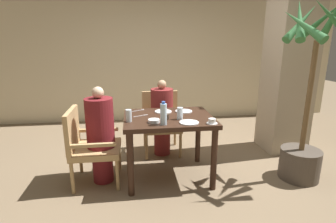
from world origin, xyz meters
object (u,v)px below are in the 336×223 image
Objects in this scene: chair_left_side at (89,143)px; plate_main_right at (184,111)px; potted_palm at (305,120)px; plate_dessert_center at (163,112)px; bowl_small at (154,121)px; glass_tall_mid at (129,116)px; plate_main_left at (189,122)px; diner_in_far_chair at (162,117)px; teacup_with_saucer at (212,121)px; glass_tall_near at (180,113)px; chair_far_side at (161,120)px; water_bottle at (164,114)px; diner_in_left_chair at (101,134)px.

chair_left_side is 1.21m from plate_main_right.
potted_palm reaches higher than plate_dessert_center.
chair_left_side is 7.00× the size of bowl_small.
plate_main_left is at bearing -12.10° from glass_tall_mid.
plate_dessert_center is at bearing -94.45° from diner_in_far_chair.
potted_palm is 18.21× the size of teacup_with_saucer.
plate_main_left is at bearing -79.12° from diner_in_far_chair.
diner_in_far_chair is 5.25× the size of plate_main_left.
potted_palm is (1.58, -0.95, 0.18)m from diner_in_far_chair.
glass_tall_near reaches higher than plate_main_right.
potted_palm is at bearing -34.76° from chair_far_side.
glass_tall_mid is at bearing 165.27° from bowl_small.
plate_main_left is at bearing -93.85° from plate_main_right.
plate_main_left is (0.19, -1.13, 0.30)m from chair_far_side.
bowl_small is (-0.19, -0.91, 0.23)m from diner_in_far_chair.
chair_left_side is 1.26m from chair_far_side.
plate_main_right is 1.55× the size of glass_tall_near.
teacup_with_saucer is at bearing -70.12° from chair_far_side.
diner_in_far_chair is at bearing 78.21° from bowl_small.
glass_tall_mid is at bearing -140.07° from plate_dessert_center.
plate_main_left is 1.00× the size of plate_main_right.
teacup_with_saucer is (0.21, -0.53, 0.02)m from plate_main_right.
plate_dessert_center is 0.53m from water_bottle.
glass_tall_mid reaches higher than chair_far_side.
bowl_small is at bearing -19.55° from diner_in_left_chair.
chair_far_side is 0.17m from diner_in_far_chair.
diner_in_far_chair is at bearing 97.89° from glass_tall_near.
water_bottle is (0.10, -0.09, 0.10)m from bowl_small.
plate_main_left is (-1.39, -0.03, 0.03)m from potted_palm.
diner_in_left_chair is 5.44× the size of plate_main_right.
chair_far_side reaches higher than teacup_with_saucer.
bowl_small is at bearing 138.08° from water_bottle.
plate_main_right is (-1.36, 0.45, 0.03)m from potted_palm.
plate_main_right is 0.84× the size of water_bottle.
diner_in_left_chair is at bearing 160.45° from bowl_small.
glass_tall_near is at bearing -82.11° from diner_in_far_chair.
teacup_with_saucer is (-1.16, -0.08, 0.05)m from potted_palm.
diner_in_far_chair is at bearing 84.63° from water_bottle.
diner_in_left_chair is 1.05m from plate_main_right.
teacup_with_saucer is (0.47, -0.55, 0.02)m from plate_dessert_center.
water_bottle reaches higher than plate_dessert_center.
glass_tall_mid is at bearing -115.14° from chair_far_side.
diner_in_far_chair reaches higher than teacup_with_saucer.
diner_in_left_chair reaches higher than chair_far_side.
bowl_small is at bearing 169.83° from plate_main_left.
glass_tall_near is at bearing -7.88° from diner_in_left_chair.
diner_in_far_chair is 5.25× the size of plate_dessert_center.
water_bottle is at bearing -176.19° from plate_main_left.
potted_palm is at bearing -3.14° from glass_tall_mid.
plate_main_right is at bearing -4.89° from plate_dessert_center.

